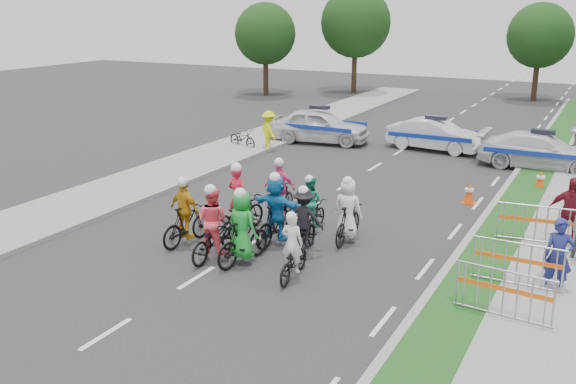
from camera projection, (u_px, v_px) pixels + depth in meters
The scene contains 30 objects.
ground at pixel (196, 278), 14.99m from camera, with size 90.00×90.00×0.00m, color #28282B.
curb_right at pixel (465, 244), 16.95m from camera, with size 0.20×60.00×0.12m, color gray.
grass_strip at pixel (492, 249), 16.64m from camera, with size 1.20×60.00×0.11m, color #194F19.
sidewalk_right at pixel (567, 261), 15.84m from camera, with size 2.40×60.00×0.13m, color gray.
sidewalk_left at pixel (126, 188), 22.11m from camera, with size 3.00×60.00×0.13m, color gray.
rider_0 at pixel (293, 256), 14.83m from camera, with size 0.74×1.68×1.66m.
rider_1 at pixel (243, 234), 15.62m from camera, with size 0.90×1.93×1.96m.
rider_2 at pixel (214, 231), 15.96m from camera, with size 0.82×1.92×1.96m.
rider_3 at pixel (186, 218), 16.89m from camera, with size 0.99×1.84×1.89m.
rider_4 at pixel (304, 227), 16.28m from camera, with size 1.10×1.87×1.83m.
rider_5 at pixel (276, 214), 16.89m from camera, with size 1.63×1.94×2.00m.
rider_6 at pixel (239, 210), 17.79m from camera, with size 1.02×2.08×2.04m.
rider_7 at pixel (348, 217), 17.06m from camera, with size 0.79×1.77×1.85m.
rider_8 at pixel (310, 210), 17.92m from camera, with size 0.71×1.65×1.66m.
rider_9 at pixel (280, 196), 18.87m from camera, with size 0.98×1.84×1.90m.
police_car_0 at pixel (319, 126), 29.43m from camera, with size 1.84×4.56×1.55m, color silver.
police_car_1 at pixel (435, 135), 27.91m from camera, with size 1.43×4.11×1.35m, color silver.
police_car_2 at pixel (541, 151), 24.79m from camera, with size 1.92×4.72×1.37m, color silver.
spectator_0 at pixel (558, 256), 14.01m from camera, with size 0.63×0.41×1.71m, color navy.
spectator_2 at pixel (570, 212), 16.69m from camera, with size 1.11×0.46×1.89m, color maroon.
marshal_hiviz at pixel (269, 131), 27.83m from camera, with size 1.12×0.64×1.73m, color #DDF20C.
barrier_0 at pixel (503, 296), 12.78m from camera, with size 2.00×0.50×1.12m, color #A5A8AD, non-canonical shape.
barrier_1 at pixel (517, 266), 14.24m from camera, with size 2.00×0.50×1.12m, color #A5A8AD, non-canonical shape.
barrier_2 at pixel (536, 226), 16.83m from camera, with size 2.00×0.50×1.12m, color #A5A8AD, non-canonical shape.
cone_0 at pixel (469, 193), 20.51m from camera, with size 0.40×0.40×0.70m.
cone_1 at pixel (540, 180), 22.01m from camera, with size 0.40×0.40×0.70m.
parked_bike at pixel (243, 138), 28.43m from camera, with size 0.57×1.64×0.86m, color black.
tree_0 at pixel (265, 34), 43.84m from camera, with size 4.20×4.20×6.30m.
tree_3 at pixel (356, 23), 44.81m from camera, with size 4.90×4.90×7.35m.
tree_4 at pixel (540, 36), 41.37m from camera, with size 4.20×4.20×6.30m.
Camera 1 is at (8.31, -11.24, 6.16)m, focal length 40.00 mm.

